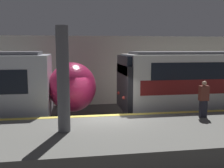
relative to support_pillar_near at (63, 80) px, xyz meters
name	(u,v)px	position (x,y,z in m)	size (l,w,h in m)	color
ground_plane	(105,136)	(1.73, 2.05, -2.80)	(120.00, 120.00, 0.00)	#33302D
platform	(113,143)	(1.73, -0.12, -2.32)	(40.00, 4.34, 0.98)	slate
station_rear_barrier	(92,71)	(1.73, 8.62, -0.47)	(50.00, 0.15, 4.65)	#B2AD9E
support_pillar_near	(63,80)	(0.00, 0.00, 0.00)	(0.43, 0.43, 3.67)	#56565B
person_waiting	(204,98)	(5.77, 1.00, -1.03)	(0.38, 0.24, 1.55)	black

